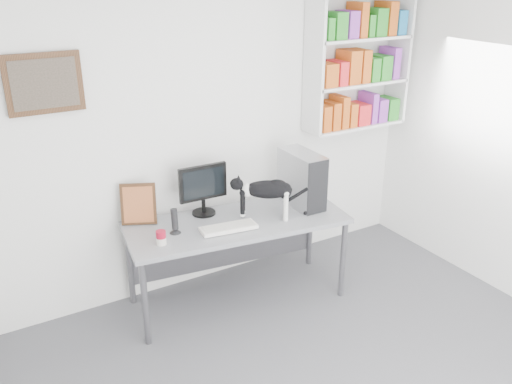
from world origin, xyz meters
TOP-DOWN VIEW (x-y plane):
  - room at (0.00, 0.00)m, footprint 4.01×4.01m
  - bookshelf at (1.40, 1.85)m, footprint 1.03×0.28m
  - wall_art at (-1.30, 1.97)m, footprint 0.52×0.04m
  - desk at (-0.06, 1.51)m, footprint 1.86×0.92m
  - monitor at (-0.23, 1.76)m, footprint 0.42×0.21m
  - keyboard at (-0.19, 1.40)m, footprint 0.46×0.23m
  - pc_tower at (0.58, 1.52)m, footprint 0.22×0.47m
  - speaker at (-0.57, 1.56)m, footprint 0.11×0.11m
  - leaning_print at (-0.75, 1.86)m, footprint 0.30×0.22m
  - soup_can at (-0.73, 1.43)m, footprint 0.09×0.09m
  - cat at (0.16, 1.42)m, footprint 0.56×0.43m

SIDE VIEW (x-z plane):
  - desk at x=-0.06m, z-range 0.00..0.74m
  - keyboard at x=-0.19m, z-range 0.74..0.78m
  - soup_can at x=-0.73m, z-range 0.74..0.85m
  - speaker at x=-0.57m, z-range 0.74..0.95m
  - leaning_print at x=-0.75m, z-range 0.74..1.09m
  - cat at x=0.16m, z-range 0.74..1.09m
  - monitor at x=-0.23m, z-range 0.74..1.18m
  - pc_tower at x=0.58m, z-range 0.74..1.21m
  - room at x=0.00m, z-range 0.00..2.70m
  - bookshelf at x=1.40m, z-range 1.23..2.47m
  - wall_art at x=-1.30m, z-range 1.69..2.11m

